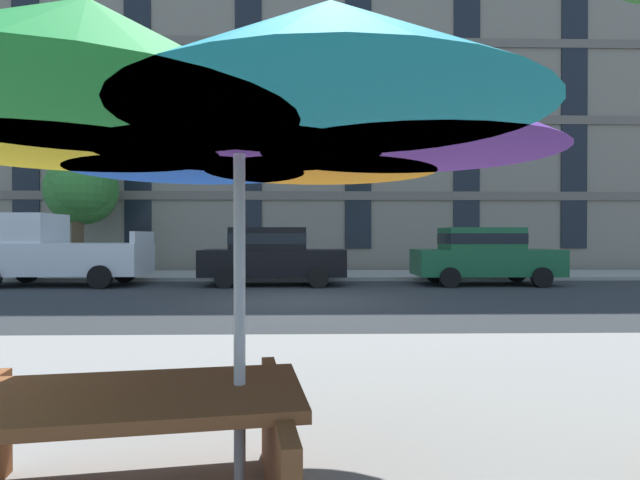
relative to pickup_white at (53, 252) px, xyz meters
name	(u,v)px	position (x,y,z in m)	size (l,w,h in m)	color
ground_plane	(299,301)	(7.60, -3.70, -1.03)	(120.00, 120.00, 0.00)	#2D3033
sidewalk_far	(303,275)	(7.60, 3.10, -0.97)	(56.00, 3.60, 0.12)	#9E998E
apartment_building	(305,86)	(7.60, 11.29, 8.57)	(36.48, 12.08, 19.20)	gray
pickup_white	(53,252)	(0.00, 0.00, 0.00)	(5.10, 2.12, 2.20)	silver
sedan_black	(272,254)	(6.69, 0.00, -0.08)	(4.40, 1.98, 1.78)	black
sedan_green	(484,254)	(13.28, 0.00, -0.08)	(4.40, 1.98, 1.78)	#195933
street_tree_left	(82,188)	(-0.72, 3.51, 2.30)	(2.68, 2.85, 4.69)	brown
patio_umbrella	(239,111)	(7.47, -12.70, 1.14)	(3.24, 3.01, 2.45)	silver
picnic_table	(115,451)	(6.89, -12.83, -0.54)	(2.00, 1.77, 0.77)	brown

